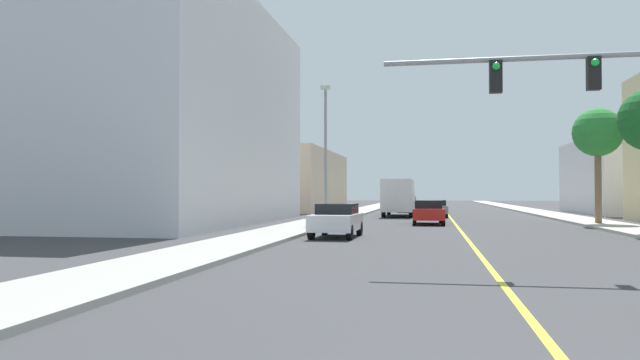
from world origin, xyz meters
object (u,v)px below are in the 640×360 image
Objects in this scene: palm_far at (598,134)px; car_white at (337,220)px; car_gray at (435,208)px; car_red at (428,212)px; car_blue at (408,204)px; delivery_truck at (399,197)px; street_lamp at (325,147)px.

car_white is at bearing -139.22° from palm_far.
palm_far is at bearing -137.68° from car_white.
car_gray is 10.39m from car_red.
palm_far is 18.76m from car_white.
palm_far reaches higher than car_blue.
palm_far reaches higher than delivery_truck.
car_gray is at bearing 63.77° from street_lamp.
street_lamp is 15.10m from car_gray.
car_blue reaches higher than car_white.
palm_far is at bearing -48.58° from car_gray.
car_white is at bearing -93.42° from delivery_truck.
car_gray is (6.45, 13.08, -3.91)m from street_lamp.
car_blue is (-2.59, 11.40, 0.06)m from car_gray.
car_gray is 11.69m from car_blue.
car_blue is (3.85, 24.48, -3.85)m from street_lamp.
car_white is (2.05, -8.81, -3.86)m from street_lamp.
car_red is (-9.88, -0.35, -4.66)m from palm_far.
car_white is 0.46× the size of delivery_truck.
delivery_truck is at bearing 100.24° from car_red.
car_white is (-3.88, -11.52, 0.01)m from car_red.
street_lamp is 2.08× the size of car_white.
car_blue is at bearing 88.35° from delivery_truck.
car_blue is at bearing 94.07° from car_red.
car_gray is 0.88× the size of car_red.
street_lamp reaches higher than car_gray.
street_lamp is 1.96× the size of car_blue.
car_red is at bearing -94.46° from car_gray.
car_red reaches higher than car_gray.
delivery_truck is at bearing 154.09° from car_gray.
car_gray is at bearing -24.09° from delivery_truck.
delivery_truck reaches higher than car_red.
delivery_truck is (-2.41, 11.69, 0.83)m from car_red.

